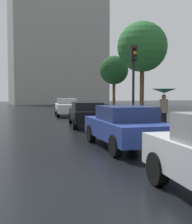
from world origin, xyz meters
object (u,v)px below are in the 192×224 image
street_tree_mid (114,70)px  traffic_light (134,71)px  pedestrian_with_umbrella_near (164,98)px  street_tree_near (142,47)px  car_blue_behind_camera (125,126)px  car_white_far_ahead (67,107)px  car_black_mid_road (87,113)px

street_tree_mid → traffic_light: bearing=-102.0°
pedestrian_with_umbrella_near → street_tree_near: (1.37, 6.07, 3.20)m
traffic_light → street_tree_near: bearing=63.9°
car_blue_behind_camera → pedestrian_with_umbrella_near: 4.23m
pedestrian_with_umbrella_near → street_tree_near: size_ratio=0.29×
pedestrian_with_umbrella_near → street_tree_near: street_tree_near is taller
car_blue_behind_camera → street_tree_mid: 16.53m
pedestrian_with_umbrella_near → car_blue_behind_camera: bearing=31.6°
car_white_far_ahead → street_tree_near: size_ratio=0.62×
car_blue_behind_camera → traffic_light: bearing=63.7°
traffic_light → street_tree_mid: (2.44, 11.50, 0.88)m
car_white_far_ahead → car_black_mid_road: bearing=-86.0°
pedestrian_with_umbrella_near → street_tree_mid: 12.95m
pedestrian_with_umbrella_near → traffic_light: bearing=-64.1°
car_black_mid_road → traffic_light: (1.81, -2.50, 2.19)m
car_black_mid_road → street_tree_mid: size_ratio=0.93×
car_white_far_ahead → pedestrian_with_umbrella_near: pedestrian_with_umbrella_near is taller
street_tree_mid → street_tree_near: bearing=-90.4°
street_tree_mid → car_white_far_ahead: bearing=-157.8°
street_tree_near → traffic_light: bearing=-116.1°
street_tree_near → street_tree_mid: (0.04, 6.61, -1.04)m
car_black_mid_road → traffic_light: size_ratio=1.18×
car_white_far_ahead → traffic_light: 10.14m
car_white_far_ahead → car_blue_behind_camera: 13.89m
car_black_mid_road → traffic_light: 3.78m
street_tree_near → street_tree_mid: size_ratio=1.28×
car_black_mid_road → car_blue_behind_camera: car_blue_behind_camera is taller
car_white_far_ahead → street_tree_mid: (4.39, 1.79, 3.07)m
car_white_far_ahead → traffic_light: (1.96, -9.71, 2.19)m
traffic_light → street_tree_near: street_tree_near is taller
traffic_light → street_tree_mid: 11.79m
traffic_light → street_tree_mid: street_tree_mid is taller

